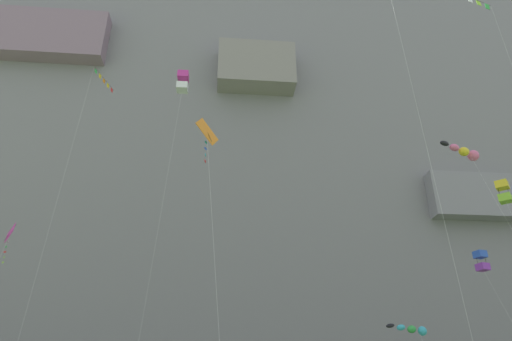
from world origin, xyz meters
name	(u,v)px	position (x,y,z in m)	size (l,w,h in m)	color
cliff_face	(250,163)	(-0.02, 65.46, 37.71)	(180.00, 25.16, 75.36)	gray
kite_box_high_center	(183,82)	(-8.68, 34.26, 30.07)	(2.28, 2.24, 31.15)	#CC3399
kite_windsock_mid_right	(413,330)	(12.57, 39.48, 8.67)	(3.66, 5.88, 9.22)	#38B2D1
kite_box_front_field	(482,261)	(19.11, 37.49, 14.40)	(1.94, 5.36, 15.32)	blue
kite_banner_low_center	(473,14)	(15.30, 24.92, 31.47)	(5.51, 2.14, 33.60)	black
kite_diamond_far_right	(207,138)	(-5.65, 22.25, 17.13)	(2.39, 4.25, 18.62)	orange
kite_windsock_upper_right	(465,152)	(15.73, 30.97, 21.94)	(5.58, 6.39, 22.40)	pink
kite_box_mid_left	(504,192)	(20.86, 34.55, 20.02)	(1.93, 6.51, 21.06)	yellow
kite_banner_high_left	(95,105)	(-16.95, 36.26, 28.30)	(2.13, 6.45, 31.93)	black
kite_diamond_mid_center	(8,237)	(-22.29, 37.20, 15.41)	(1.83, 3.87, 16.84)	#CC3399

